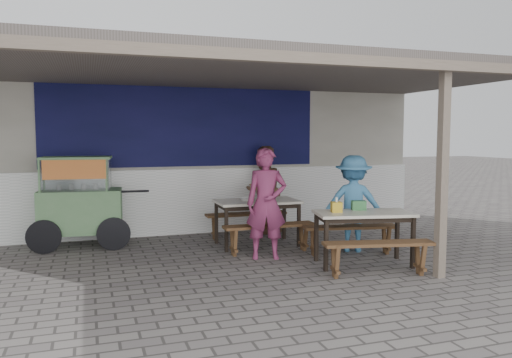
{
  "coord_description": "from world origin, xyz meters",
  "views": [
    {
      "loc": [
        -1.88,
        -6.09,
        1.82
      ],
      "look_at": [
        0.47,
        0.9,
        1.17
      ],
      "focal_mm": 35.0,
      "sensor_mm": 36.0,
      "label": 1
    }
  ],
  "objects": [
    {
      "name": "vendor_cart",
      "position": [
        -2.03,
        2.39,
        0.8
      ],
      "size": [
        1.89,
        0.84,
        1.48
      ],
      "rotation": [
        0.0,
        0.0,
        -0.1
      ],
      "color": "#679060",
      "rests_on": "ground"
    },
    {
      "name": "bench_right_wall",
      "position": [
        1.87,
        0.54,
        0.34
      ],
      "size": [
        1.46,
        0.57,
        0.45
      ],
      "rotation": [
        0.0,
        0.0,
        -0.21
      ],
      "color": "brown",
      "rests_on": "ground"
    },
    {
      "name": "donation_box",
      "position": [
        1.78,
        0.16,
        0.82
      ],
      "size": [
        0.23,
        0.19,
        0.13
      ],
      "primitive_type": "cube",
      "rotation": [
        0.0,
        0.0,
        -0.31
      ],
      "color": "#33733D",
      "rests_on": "table_right"
    },
    {
      "name": "bench_left_wall",
      "position": [
        0.74,
        2.24,
        0.34
      ],
      "size": [
        1.45,
        0.29,
        0.45
      ],
      "rotation": [
        0.0,
        0.0,
        -0.01
      ],
      "color": "brown",
      "rests_on": "ground"
    },
    {
      "name": "table_left",
      "position": [
        0.74,
        1.64,
        0.67
      ],
      "size": [
        1.35,
        0.78,
        0.75
      ],
      "rotation": [
        0.0,
        0.0,
        -0.01
      ],
      "color": "silver",
      "rests_on": "ground"
    },
    {
      "name": "patron_street_side",
      "position": [
        0.59,
        0.75,
        0.82
      ],
      "size": [
        0.68,
        0.53,
        1.64
      ],
      "primitive_type": "imported",
      "rotation": [
        0.0,
        0.0,
        -0.26
      ],
      "color": "#7F2D54",
      "rests_on": "ground"
    },
    {
      "name": "condiment_jar",
      "position": [
        0.92,
        1.88,
        0.8
      ],
      "size": [
        0.09,
        0.09,
        0.1
      ],
      "primitive_type": "cylinder",
      "color": "white",
      "rests_on": "table_left"
    },
    {
      "name": "bench_right_street",
      "position": [
        1.63,
        -0.61,
        0.34
      ],
      "size": [
        1.46,
        0.57,
        0.45
      ],
      "rotation": [
        0.0,
        0.0,
        -0.21
      ],
      "color": "brown",
      "rests_on": "ground"
    },
    {
      "name": "patron_wall_side",
      "position": [
        1.19,
        2.58,
        0.81
      ],
      "size": [
        0.97,
        0.89,
        1.62
      ],
      "primitive_type": "imported",
      "rotation": [
        0.0,
        0.0,
        3.57
      ],
      "color": "brown",
      "rests_on": "ground"
    },
    {
      "name": "back_wall",
      "position": [
        -0.0,
        3.58,
        1.72
      ],
      "size": [
        9.0,
        1.28,
        3.5
      ],
      "color": "#B9B3A6",
      "rests_on": "ground"
    },
    {
      "name": "bench_left_street",
      "position": [
        0.74,
        1.03,
        0.34
      ],
      "size": [
        1.45,
        0.29,
        0.45
      ],
      "rotation": [
        0.0,
        0.0,
        -0.01
      ],
      "color": "brown",
      "rests_on": "ground"
    },
    {
      "name": "table_right",
      "position": [
        1.75,
        -0.04,
        0.67
      ],
      "size": [
        1.44,
        0.92,
        0.75
      ],
      "rotation": [
        0.0,
        0.0,
        -0.21
      ],
      "color": "silver",
      "rests_on": "ground"
    },
    {
      "name": "condiment_bowl",
      "position": [
        0.55,
        1.63,
        0.77
      ],
      "size": [
        0.22,
        0.22,
        0.05
      ],
      "primitive_type": "imported",
      "rotation": [
        0.0,
        0.0,
        0.12
      ],
      "color": "white",
      "rests_on": "table_left"
    },
    {
      "name": "warung_roof",
      "position": [
        0.02,
        0.9,
        2.71
      ],
      "size": [
        9.0,
        4.21,
        2.81
      ],
      "color": "#58504B",
      "rests_on": "ground"
    },
    {
      "name": "patron_right_table",
      "position": [
        2.04,
        0.76,
        0.75
      ],
      "size": [
        1.12,
        0.94,
        1.51
      ],
      "primitive_type": "imported",
      "rotation": [
        0.0,
        0.0,
        2.67
      ],
      "color": "teal",
      "rests_on": "ground"
    },
    {
      "name": "tissue_box",
      "position": [
        1.38,
        0.08,
        0.82
      ],
      "size": [
        0.17,
        0.17,
        0.14
      ],
      "primitive_type": "cube",
      "rotation": [
        0.0,
        0.0,
        -0.27
      ],
      "color": "gold",
      "rests_on": "table_right"
    },
    {
      "name": "ground",
      "position": [
        0.0,
        0.0,
        0.0
      ],
      "size": [
        60.0,
        60.0,
        0.0
      ],
      "primitive_type": "plane",
      "color": "#68625E",
      "rests_on": "ground"
    }
  ]
}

